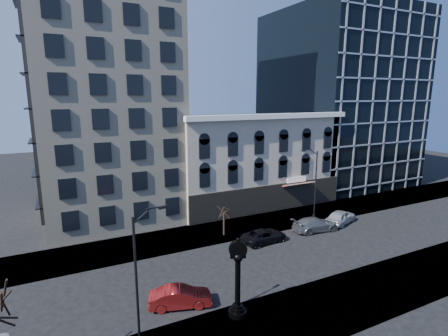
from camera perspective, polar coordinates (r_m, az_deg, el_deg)
ground at (r=31.12m, az=-0.01°, el=-16.31°), size 160.00×160.00×0.00m
sidewalk_far at (r=37.74m, az=-5.54°, el=-11.05°), size 160.00×6.00×0.12m
sidewalk_near at (r=25.24m, az=8.86°, el=-23.67°), size 160.00×6.00×0.12m
cream_tower at (r=44.16m, az=-19.23°, el=17.19°), size 15.90×15.40×42.50m
victorian_row at (r=47.97m, az=4.37°, el=1.31°), size 22.60×11.19×12.50m
glass_office at (r=63.47m, az=18.04°, el=10.58°), size 20.00×20.15×28.00m
street_clock at (r=24.25m, az=2.25°, el=-17.92°), size 1.26×1.26×5.55m
street_lamp_near at (r=20.57m, az=-12.86°, el=-11.69°), size 2.16×0.81×8.52m
street_lamp_far at (r=42.10m, az=14.18°, el=0.43°), size 2.24×0.46×8.66m
bare_tree_far at (r=36.72m, az=-0.01°, el=-6.56°), size 2.32×2.32×3.97m
car_near_b at (r=26.38m, az=-7.15°, el=-20.18°), size 4.65×2.74×1.45m
car_far_a at (r=36.36m, az=6.57°, el=-10.94°), size 4.92×2.52×1.33m
car_far_b at (r=40.15m, az=14.69°, el=-8.89°), size 5.41×2.61×1.52m
car_far_c at (r=43.21m, az=18.52°, el=-7.56°), size 5.13×3.43×1.62m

